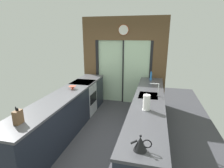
# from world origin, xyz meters

# --- Properties ---
(ground_plane) EXTENTS (5.04, 7.60, 0.02)m
(ground_plane) POSITION_xyz_m (0.00, 0.60, -0.01)
(ground_plane) COLOR #38383D
(back_wall_unit) EXTENTS (2.64, 0.12, 2.70)m
(back_wall_unit) POSITION_xyz_m (0.00, 2.40, 1.53)
(back_wall_unit) COLOR brown
(back_wall_unit) RESTS_ON ground_plane
(left_counter_run) EXTENTS (0.62, 3.80, 0.92)m
(left_counter_run) POSITION_xyz_m (-0.91, 0.13, 0.47)
(left_counter_run) COLOR #1E232D
(left_counter_run) RESTS_ON ground_plane
(right_counter_run) EXTENTS (0.62, 3.80, 0.92)m
(right_counter_run) POSITION_xyz_m (0.91, 0.30, 0.46)
(right_counter_run) COLOR #1E232D
(right_counter_run) RESTS_ON ground_plane
(sink_faucet) EXTENTS (0.19, 0.02, 0.28)m
(sink_faucet) POSITION_xyz_m (1.06, 0.55, 1.10)
(sink_faucet) COLOR #B7BABC
(sink_faucet) RESTS_ON right_counter_run
(oven_range) EXTENTS (0.60, 0.60, 0.92)m
(oven_range) POSITION_xyz_m (-0.91, 1.25, 0.46)
(oven_range) COLOR #B7BABC
(oven_range) RESTS_ON ground_plane
(mixing_bowl) EXTENTS (0.17, 0.17, 0.07)m
(mixing_bowl) POSITION_xyz_m (-0.89, 0.58, 0.96)
(mixing_bowl) COLOR #BC4C38
(mixing_bowl) RESTS_ON left_counter_run
(knife_block) EXTENTS (0.08, 0.14, 0.27)m
(knife_block) POSITION_xyz_m (-0.89, -1.18, 1.03)
(knife_block) COLOR brown
(knife_block) RESTS_ON left_counter_run
(kettle) EXTENTS (0.24, 0.16, 0.19)m
(kettle) POSITION_xyz_m (0.89, -1.37, 1.00)
(kettle) COLOR black
(kettle) RESTS_ON right_counter_run
(soap_bottle_near) EXTENTS (0.06, 0.06, 0.27)m
(soap_bottle_near) POSITION_xyz_m (0.89, 1.89, 1.04)
(soap_bottle_near) COLOR #286BB7
(soap_bottle_near) RESTS_ON right_counter_run
(soap_bottle_far) EXTENTS (0.06, 0.06, 0.23)m
(soap_bottle_far) POSITION_xyz_m (0.89, 2.03, 1.02)
(soap_bottle_far) COLOR #286BB7
(soap_bottle_far) RESTS_ON right_counter_run
(paper_towel_roll) EXTENTS (0.14, 0.14, 0.30)m
(paper_towel_roll) POSITION_xyz_m (0.89, -0.23, 1.06)
(paper_towel_roll) COLOR #B7BABC
(paper_towel_roll) RESTS_ON right_counter_run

